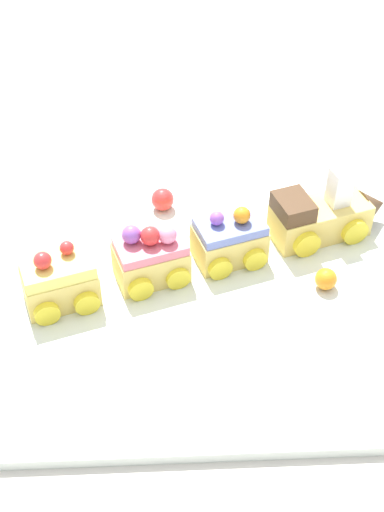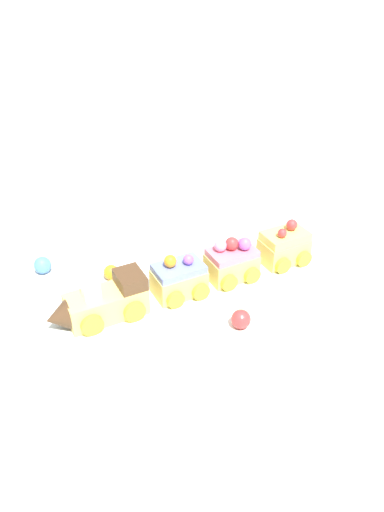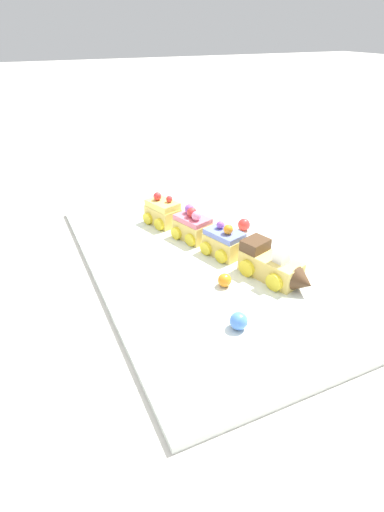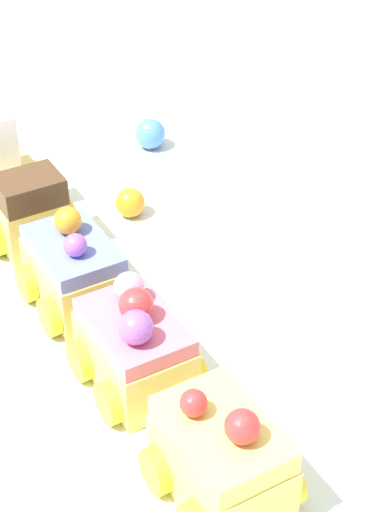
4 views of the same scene
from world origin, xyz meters
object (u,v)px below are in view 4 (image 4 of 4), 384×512
(cake_car_lemon, at_px, (221,460))
(gumball_orange, at_px, (130,203))
(cake_train_locomotive, at_px, (11,190))
(cake_car_blueberry, at_px, (75,273))
(gumball_blue, at_px, (150,134))
(cake_car_strawberry, at_px, (135,348))

(cake_car_lemon, xyz_separation_m, gumball_orange, (0.27, 0.01, -0.01))
(cake_train_locomotive, relative_size, cake_car_blueberry, 1.70)
(gumball_blue, relative_size, gumball_orange, 1.15)
(cake_car_strawberry, distance_m, gumball_blue, 0.29)
(cake_car_lemon, height_order, gumball_blue, cake_car_lemon)
(cake_train_locomotive, height_order, gumball_blue, cake_train_locomotive)
(cake_train_locomotive, relative_size, gumball_blue, 5.37)
(cake_train_locomotive, bearing_deg, cake_car_lemon, 180.00)
(gumball_blue, height_order, gumball_orange, gumball_blue)
(cake_train_locomotive, relative_size, cake_car_lemon, 1.70)
(cake_car_blueberry, bearing_deg, cake_train_locomotive, 0.03)
(cake_car_lemon, height_order, gumball_orange, cake_car_lemon)
(gumball_orange, bearing_deg, cake_train_locomotive, 79.63)
(cake_car_strawberry, distance_m, gumball_orange, 0.18)
(cake_car_strawberry, height_order, cake_car_lemon, cake_car_lemon)
(cake_car_blueberry, distance_m, gumball_orange, 0.11)
(cake_train_locomotive, height_order, cake_car_strawberry, cake_train_locomotive)
(cake_car_blueberry, height_order, gumball_orange, cake_car_blueberry)
(cake_car_blueberry, height_order, cake_car_lemon, cake_car_lemon)
(cake_car_strawberry, bearing_deg, cake_train_locomotive, 0.01)
(cake_car_blueberry, bearing_deg, cake_car_strawberry, 179.98)
(cake_car_blueberry, xyz_separation_m, gumball_orange, (0.10, -0.05, -0.01))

